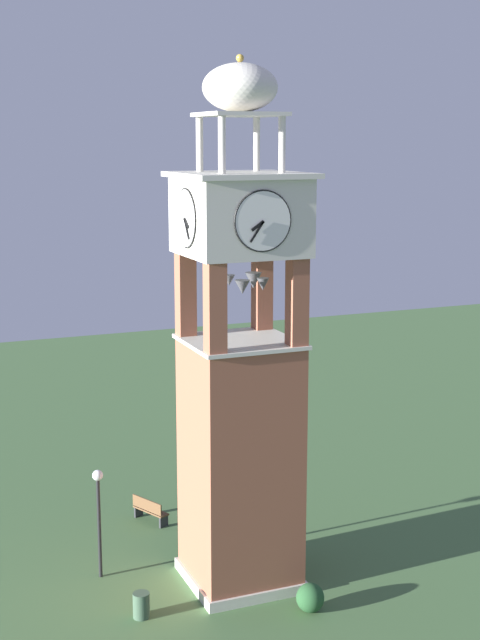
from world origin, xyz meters
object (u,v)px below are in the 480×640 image
Objects in this scene: clock_tower at (240,382)px; trash_bin at (141,605)px; lamp_post at (99,503)px; park_bench at (150,510)px.

trash_bin is (3.70, 1.08, -6.40)m from clock_tower.
lamp_post is at bearing -25.39° from clock_tower.
lamp_post is 3.83m from trash_bin.
trash_bin is at bearing 71.29° from park_bench.
park_bench is (1.42, -5.66, -6.32)m from clock_tower.
park_bench is 5.07m from lamp_post.
lamp_post is at bearing -80.43° from trash_bin.
lamp_post is at bearing 52.50° from park_bench.
clock_tower is at bearing -163.74° from trash_bin.
trash_bin is at bearing 16.26° from clock_tower.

